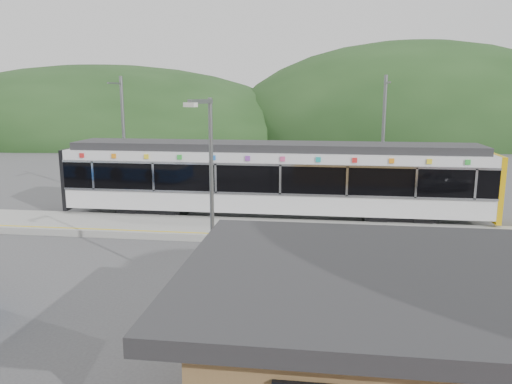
# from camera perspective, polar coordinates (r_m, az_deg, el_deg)

# --- Properties ---
(ground) EXTENTS (120.00, 120.00, 0.00)m
(ground) POSITION_cam_1_polar(r_m,az_deg,el_deg) (19.23, -4.57, -7.31)
(ground) COLOR #4C4C4F
(ground) RESTS_ON ground
(hills) EXTENTS (146.00, 149.00, 26.00)m
(hills) POSITION_cam_1_polar(r_m,az_deg,el_deg) (24.00, 12.83, -3.77)
(hills) COLOR #1E3D19
(hills) RESTS_ON ground
(platform) EXTENTS (26.00, 3.20, 0.30)m
(platform) POSITION_cam_1_polar(r_m,az_deg,el_deg) (22.28, -2.79, -4.27)
(platform) COLOR #9E9E99
(platform) RESTS_ON ground
(yellow_line) EXTENTS (26.00, 0.10, 0.01)m
(yellow_line) POSITION_cam_1_polar(r_m,az_deg,el_deg) (21.01, -3.43, -4.80)
(yellow_line) COLOR yellow
(yellow_line) RESTS_ON platform
(train) EXTENTS (20.44, 3.01, 3.74)m
(train) POSITION_cam_1_polar(r_m,az_deg,el_deg) (24.26, 1.95, 1.67)
(train) COLOR black
(train) RESTS_ON ground
(catenary_mast_west) EXTENTS (0.18, 1.80, 7.00)m
(catenary_mast_west) POSITION_cam_1_polar(r_m,az_deg,el_deg) (28.64, -14.89, 5.98)
(catenary_mast_west) COLOR slate
(catenary_mast_west) RESTS_ON ground
(catenary_mast_east) EXTENTS (0.18, 1.80, 7.00)m
(catenary_mast_east) POSITION_cam_1_polar(r_m,az_deg,el_deg) (26.66, 14.31, 5.63)
(catenary_mast_east) COLOR slate
(catenary_mast_east) RESTS_ON ground
(station_shelter) EXTENTS (9.20, 6.20, 3.00)m
(station_shelter) POSITION_cam_1_polar(r_m,az_deg,el_deg) (10.13, 19.37, -16.24)
(station_shelter) COLOR olive
(station_shelter) RESTS_ON ground
(lamp_post) EXTENTS (0.49, 1.11, 5.99)m
(lamp_post) POSITION_cam_1_polar(r_m,az_deg,el_deg) (14.38, -5.21, 1.03)
(lamp_post) COLOR slate
(lamp_post) RESTS_ON ground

